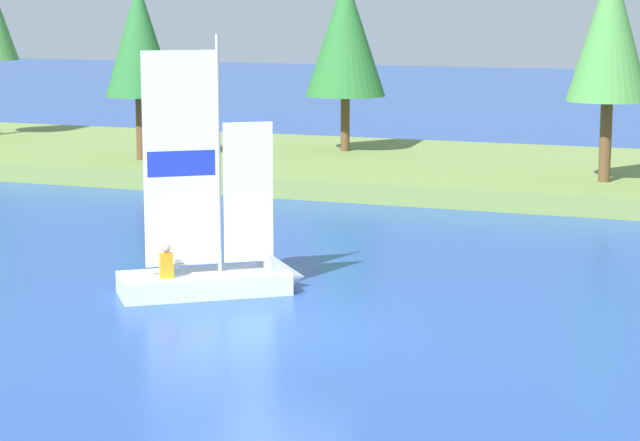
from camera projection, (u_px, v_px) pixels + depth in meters
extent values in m
plane|color=#234793|center=(282.00, 334.00, 24.34)|extent=(200.00, 200.00, 0.00)
cube|color=olive|center=(524.00, 174.00, 44.62)|extent=(80.00, 13.25, 0.64)
cylinder|color=brown|center=(141.00, 128.00, 45.89)|extent=(0.39, 0.39, 2.34)
cone|color=#286B2D|center=(139.00, 39.00, 45.33)|extent=(2.55, 2.55, 4.19)
cylinder|color=brown|center=(345.00, 123.00, 48.62)|extent=(0.35, 0.35, 2.15)
cone|color=#286B2D|center=(345.00, 35.00, 48.03)|extent=(3.12, 3.12, 4.70)
cylinder|color=brown|center=(605.00, 142.00, 40.21)|extent=(0.38, 0.38, 2.62)
cone|color=#47893D|center=(610.00, 29.00, 39.59)|extent=(2.65, 2.65, 4.56)
cube|color=silver|center=(204.00, 283.00, 27.64)|extent=(3.86, 3.45, 0.47)
cone|color=silver|center=(285.00, 278.00, 28.16)|extent=(1.56, 1.63, 1.34)
cylinder|color=#B7B7BC|center=(219.00, 155.00, 27.25)|extent=(0.08, 0.08, 5.24)
cube|color=white|center=(181.00, 158.00, 27.03)|extent=(1.33, 1.04, 4.65)
cube|color=#1E33B2|center=(181.00, 163.00, 27.05)|extent=(1.20, 0.94, 0.56)
cube|color=white|center=(248.00, 192.00, 27.58)|extent=(0.90, 0.71, 3.12)
cylinder|color=#B7B7BC|center=(183.00, 264.00, 27.44)|extent=(1.35, 1.06, 0.06)
cube|color=orange|center=(166.00, 266.00, 27.00)|extent=(0.34, 0.33, 0.56)
sphere|color=tan|center=(166.00, 248.00, 26.93)|extent=(0.20, 0.20, 0.20)
cube|color=silver|center=(168.00, 262.00, 27.67)|extent=(0.34, 0.33, 0.46)
sphere|color=tan|center=(167.00, 247.00, 27.61)|extent=(0.20, 0.20, 0.20)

